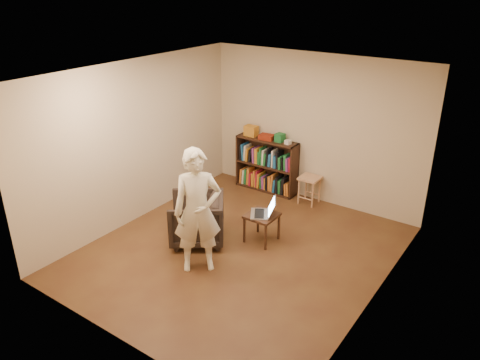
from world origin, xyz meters
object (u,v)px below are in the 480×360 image
Objects in this scene: armchair at (196,219)px; person at (198,211)px; laptop at (264,211)px; stool at (310,182)px; bookshelf at (267,168)px; side_table at (262,219)px.

person is (0.49, -0.53, 0.50)m from armchair.
laptop is at bearing 87.96° from armchair.
bookshelf is at bearing 176.05° from stool.
side_table is at bearing -105.12° from laptop.
side_table is (0.01, -1.58, -0.03)m from stool.
bookshelf reaches higher than laptop.
bookshelf is at bearing 59.37° from person.
stool is at bearing -3.95° from bookshelf.
stool is 1.11× the size of side_table.
laptop is (0.84, 0.57, 0.14)m from armchair.
side_table is 0.26× the size of person.
person is (-0.31, -2.67, 0.47)m from stool.
stool is 2.29m from armchair.
armchair is 0.46× the size of person.
person reaches higher than bookshelf.
stool is 0.62× the size of armchair.
laptop is 0.29× the size of person.
armchair is 0.99m from side_table.
stool is at bearing 150.21° from laptop.
stool is (0.93, -0.06, -0.04)m from bookshelf.
armchair is at bearing -110.54° from stool.
bookshelf is 2.68× the size of side_table.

